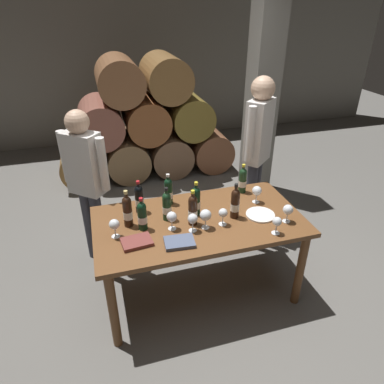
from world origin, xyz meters
name	(u,v)px	position (x,y,z in m)	size (l,w,h in m)	color
ground_plane	(198,288)	(0.00, 0.00, 0.00)	(14.00, 14.00, 0.00)	#66635E
cellar_back_wall	(127,60)	(0.00, 4.20, 1.40)	(10.00, 0.24, 2.80)	slate
barrel_stack	(146,126)	(0.00, 2.60, 0.72)	(2.49, 0.90, 1.69)	olive
stone_pillar	(262,96)	(1.30, 1.60, 1.30)	(0.32, 0.32, 2.60)	slate
dining_table	(199,229)	(0.00, 0.00, 0.67)	(1.70, 0.90, 0.76)	brown
wine_bottle_0	(243,180)	(0.52, 0.33, 0.88)	(0.07, 0.07, 0.28)	#19381E
wine_bottle_1	(142,216)	(-0.46, 0.00, 0.88)	(0.07, 0.07, 0.28)	black
wine_bottle_2	(235,203)	(0.29, -0.04, 0.89)	(0.07, 0.07, 0.31)	black
wine_bottle_3	(168,191)	(-0.18, 0.32, 0.88)	(0.07, 0.07, 0.29)	black
wine_bottle_4	(196,201)	(0.00, 0.08, 0.89)	(0.07, 0.07, 0.30)	black
wine_bottle_5	(193,210)	(-0.06, -0.04, 0.89)	(0.07, 0.07, 0.31)	black
wine_bottle_6	(128,211)	(-0.56, 0.08, 0.90)	(0.07, 0.07, 0.31)	black
wine_bottle_7	(139,199)	(-0.44, 0.26, 0.89)	(0.07, 0.07, 0.29)	black
wine_bottle_8	(167,206)	(-0.25, 0.08, 0.89)	(0.07, 0.07, 0.29)	#19381E
wine_glass_0	(223,213)	(0.16, -0.12, 0.86)	(0.07, 0.07, 0.15)	white
wine_glass_1	(257,191)	(0.57, 0.12, 0.87)	(0.08, 0.08, 0.16)	white
wine_glass_2	(114,225)	(-0.68, -0.05, 0.87)	(0.08, 0.08, 0.15)	white
wine_glass_3	(206,215)	(0.01, -0.13, 0.88)	(0.09, 0.09, 0.16)	white
wine_glass_4	(193,219)	(-0.09, -0.14, 0.87)	(0.08, 0.08, 0.15)	white
wine_glass_5	(172,217)	(-0.24, -0.07, 0.87)	(0.08, 0.08, 0.15)	white
wine_glass_6	(288,210)	(0.67, -0.23, 0.87)	(0.08, 0.08, 0.16)	white
wine_glass_7	(277,222)	(0.51, -0.35, 0.86)	(0.07, 0.07, 0.15)	white
tasting_notebook	(179,242)	(-0.23, -0.27, 0.77)	(0.22, 0.16, 0.03)	#4C5670
leather_ledger	(137,242)	(-0.53, -0.17, 0.77)	(0.22, 0.16, 0.03)	brown
serving_plate	(260,215)	(0.51, -0.09, 0.77)	(0.24, 0.24, 0.01)	white
sommelier_presenting	(258,144)	(0.86, 0.75, 1.04)	(0.39, 0.35, 1.72)	#383842
taster_seated_left	(86,177)	(-0.85, 0.72, 0.92)	(0.40, 0.35, 1.54)	#383842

